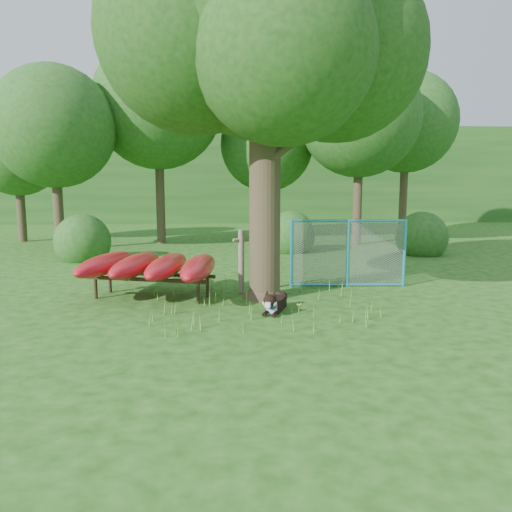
{
  "coord_description": "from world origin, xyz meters",
  "views": [
    {
      "loc": [
        -0.51,
        -8.91,
        2.49
      ],
      "look_at": [
        0.2,
        1.2,
        1.0
      ],
      "focal_mm": 35.0,
      "sensor_mm": 36.0,
      "label": 1
    }
  ],
  "objects": [
    {
      "name": "bg_tree_c",
      "position": [
        1.5,
        13.0,
        4.11
      ],
      "size": [
        4.0,
        4.0,
        6.12
      ],
      "color": "#3A2F1F",
      "rests_on": "ground"
    },
    {
      "name": "shrub_left",
      "position": [
        -5.0,
        7.5,
        0.0
      ],
      "size": [
        1.8,
        1.8,
        1.8
      ],
      "primitive_type": "sphere",
      "color": "#1F521A",
      "rests_on": "ground"
    },
    {
      "name": "fence_section",
      "position": [
        2.52,
        2.76,
        0.82
      ],
      "size": [
        2.79,
        0.26,
        2.72
      ],
      "rotation": [
        0.0,
        0.0,
        -0.07
      ],
      "color": "#289FBE",
      "rests_on": "ground"
    },
    {
      "name": "wildflower_clump",
      "position": [
        0.96,
        0.32,
        0.16
      ],
      "size": [
        0.09,
        0.1,
        0.2
      ],
      "rotation": [
        0.0,
        0.0,
        -0.29
      ],
      "color": "#549530",
      "rests_on": "ground"
    },
    {
      "name": "bg_tree_f",
      "position": [
        -9.0,
        13.0,
        3.73
      ],
      "size": [
        3.6,
        3.6,
        5.55
      ],
      "color": "#3A2F1F",
      "rests_on": "ground"
    },
    {
      "name": "wooden_post",
      "position": [
        -0.06,
        2.23,
        0.77
      ],
      "size": [
        0.39,
        0.23,
        1.45
      ],
      "rotation": [
        0.0,
        0.0,
        0.41
      ],
      "color": "#6B6350",
      "rests_on": "ground"
    },
    {
      "name": "shrub_mid",
      "position": [
        2.0,
        9.0,
        0.0
      ],
      "size": [
        1.8,
        1.8,
        1.8
      ],
      "primitive_type": "sphere",
      "color": "#1F521A",
      "rests_on": "ground"
    },
    {
      "name": "bg_tree_a",
      "position": [
        -6.5,
        10.0,
        4.48
      ],
      "size": [
        4.4,
        4.4,
        6.7
      ],
      "color": "#3A2F1F",
      "rests_on": "ground"
    },
    {
      "name": "bg_tree_e",
      "position": [
        8.0,
        14.0,
        5.23
      ],
      "size": [
        4.6,
        4.6,
        7.55
      ],
      "color": "#3A2F1F",
      "rests_on": "ground"
    },
    {
      "name": "ground",
      "position": [
        0.0,
        0.0,
        0.0
      ],
      "size": [
        80.0,
        80.0,
        0.0
      ],
      "primitive_type": "plane",
      "color": "#194D0F",
      "rests_on": "ground"
    },
    {
      "name": "bg_tree_d",
      "position": [
        5.0,
        11.0,
        5.08
      ],
      "size": [
        4.8,
        4.8,
        7.5
      ],
      "color": "#3A2F1F",
      "rests_on": "ground"
    },
    {
      "name": "shrub_right",
      "position": [
        6.5,
        8.0,
        0.0
      ],
      "size": [
        1.8,
        1.8,
        1.8
      ],
      "primitive_type": "sphere",
      "color": "#1F521A",
      "rests_on": "ground"
    },
    {
      "name": "wooded_hillside",
      "position": [
        0.0,
        28.0,
        3.0
      ],
      "size": [
        80.0,
        12.0,
        6.0
      ],
      "primitive_type": "cube",
      "color": "#1F521A",
      "rests_on": "ground"
    },
    {
      "name": "bg_tree_b",
      "position": [
        -3.0,
        12.0,
        5.61
      ],
      "size": [
        5.2,
        5.2,
        8.22
      ],
      "color": "#3A2F1F",
      "rests_on": "ground"
    },
    {
      "name": "oak_tree",
      "position": [
        0.39,
        1.79,
        5.58
      ],
      "size": [
        6.85,
        6.05,
        8.36
      ],
      "rotation": [
        0.0,
        0.0,
        -0.23
      ],
      "color": "#3A2F1F",
      "rests_on": "ground"
    },
    {
      "name": "kayak_rack",
      "position": [
        -2.03,
        1.86,
        0.71
      ],
      "size": [
        3.12,
        3.35,
        0.93
      ],
      "rotation": [
        0.0,
        0.0,
        -0.28
      ],
      "color": "black",
      "rests_on": "ground"
    },
    {
      "name": "husky_dog",
      "position": [
        0.5,
        0.46,
        0.18
      ],
      "size": [
        0.59,
        1.05,
        0.5
      ],
      "rotation": [
        0.0,
        0.0,
        -0.37
      ],
      "color": "black",
      "rests_on": "ground"
    }
  ]
}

